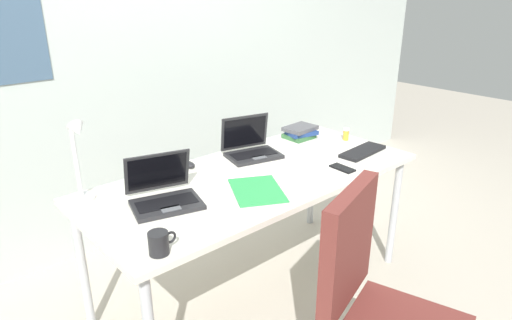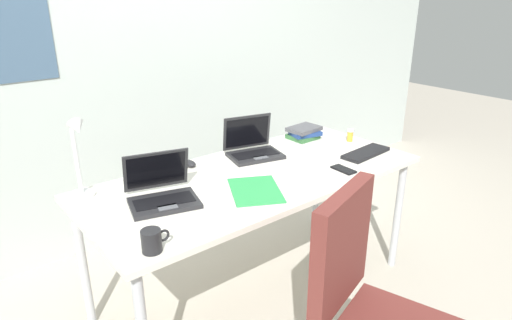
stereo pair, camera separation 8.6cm
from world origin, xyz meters
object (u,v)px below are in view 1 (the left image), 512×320
Objects in this scene: coffee_mug at (159,243)px; computer_mouse at (188,164)px; laptop_mid_desk at (251,148)px; desk_lamp at (79,162)px; cell_phone at (342,168)px; pill_bottle at (346,134)px; paper_folder_front_left at (257,190)px; laptop_front_left at (164,194)px; book_stack at (300,132)px; external_keyboard at (363,151)px.

computer_mouse is at bearing 49.69° from coffee_mug.
laptop_mid_desk is 0.39m from computer_mouse.
laptop_mid_desk is at bearing -2.73° from desk_lamp.
cell_phone is (0.23, -0.49, -0.04)m from laptop_mid_desk.
pill_bottle is 0.95m from paper_folder_front_left.
coffee_mug is at bearing -166.93° from pill_bottle.
laptop_mid_desk reaches higher than coffee_mug.
book_stack is (1.14, 0.23, -0.01)m from laptop_front_left.
computer_mouse is at bearing 175.95° from book_stack.
desk_lamp is 1.29× the size of paper_folder_front_left.
laptop_mid_desk is 0.72m from laptop_front_left.
laptop_front_left is 1.23m from external_keyboard.
paper_folder_front_left is (-0.30, -0.39, -0.04)m from laptop_mid_desk.
laptop_front_left is 3.21× the size of coffee_mug.
laptop_mid_desk reaches higher than computer_mouse.
cell_phone is 0.54m from paper_folder_front_left.
laptop_mid_desk is 0.66m from pill_bottle.
computer_mouse is at bearing 166.95° from laptop_mid_desk.
book_stack is at bearing 11.57° from laptop_front_left.
desk_lamp reaches higher than laptop_mid_desk.
paper_folder_front_left is at bearing -127.24° from laptop_mid_desk.
computer_mouse is 0.82m from book_stack.
laptop_front_left is 0.41m from coffee_mug.
pill_bottle is at bearing 13.07° from coffee_mug.
computer_mouse is (0.32, 0.29, -0.03)m from laptop_front_left.
laptop_front_left is 0.97m from cell_phone.
cell_phone is 0.50m from pill_bottle.
laptop_mid_desk is at bearing -176.26° from book_stack.
cell_phone is 0.44× the size of paper_folder_front_left.
cell_phone is (0.93, -0.28, -0.04)m from laptop_front_left.
laptop_mid_desk is at bearing 52.76° from paper_folder_front_left.
laptop_front_left is at bearing 155.30° from paper_folder_front_left.
book_stack is (-0.19, 0.22, -0.00)m from pill_bottle.
book_stack is (0.45, 0.03, -0.01)m from laptop_mid_desk.
pill_bottle is 0.70× the size of coffee_mug.
external_keyboard is at bearing -80.22° from book_stack.
desk_lamp is at bearing 179.32° from book_stack.
book_stack is at bearing -0.68° from desk_lamp.
laptop_mid_desk is 0.45m from book_stack.
desk_lamp is at bearing 176.35° from computer_mouse.
desk_lamp is 1.56m from external_keyboard.
external_keyboard reaches higher than cell_phone.
laptop_mid_desk reaches higher than laptop_front_left.
pill_bottle is (1.01, -0.28, 0.02)m from computer_mouse.
laptop_mid_desk is 1.07m from coffee_mug.
book_stack is at bearing 130.80° from pill_bottle.
pill_bottle reaches higher than paper_folder_front_left.
coffee_mug is (-1.37, -0.58, 0.00)m from book_stack.
desk_lamp is 1.21× the size of external_keyboard.
desk_lamp is 1.17× the size of laptop_mid_desk.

